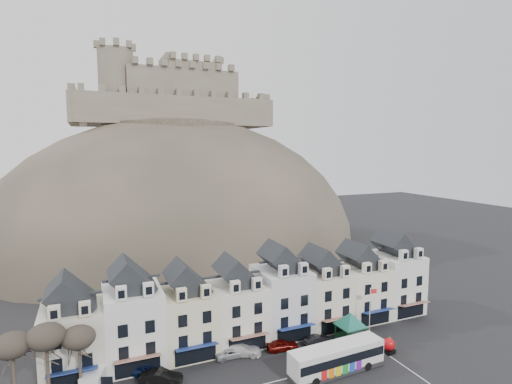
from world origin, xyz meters
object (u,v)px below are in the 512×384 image
Objects in this scene: bus at (337,357)px; red_buoy at (389,345)px; car_maroon at (282,345)px; car_silver at (231,352)px; car_white at (240,349)px; car_black at (161,378)px; flagpole at (370,309)px; white_van at (96,376)px; car_navy at (147,369)px; car_charcoal at (317,340)px; bus_shelter at (350,320)px.

red_buoy is (8.75, 1.15, -0.87)m from bus.
red_buoy reaches higher than car_maroon.
car_silver is 0.80× the size of car_white.
car_black is (-28.23, 4.47, -0.22)m from red_buoy.
flagpole is 20.12m from car_silver.
flagpole is at bearing 15.85° from white_van.
car_white reaches higher than car_navy.
flagpole is 1.31× the size of car_white.
car_black reaches higher than car_charcoal.
red_buoy reaches higher than car_silver.
car_silver is (-10.28, 8.12, -1.26)m from bus.
car_silver is 1.21m from car_white.
car_white is at bearing 19.69° from white_van.
red_buoy is at bearing -76.04° from car_black.
car_black is at bearing 104.05° from car_silver.
car_white is 10.62m from car_charcoal.
car_white is at bearing -91.15° from car_silver.
car_white reaches higher than car_black.
car_black is (-25.19, 0.34, -2.54)m from bus_shelter.
bus is at bearing -148.65° from flagpole.
car_maroon is 5.04m from car_charcoal.
flagpole is at bearing 81.87° from red_buoy.
bus_shelter is at bearing -73.99° from car_navy.
white_van reaches higher than car_silver.
car_charcoal is at bearing -85.36° from car_maroon.
white_van is 1.31× the size of car_navy.
car_charcoal is (10.51, -1.49, -0.15)m from car_white.
car_black is 15.95m from car_maroon.
flagpole reaches higher than car_white.
white_van reaches higher than car_white.
red_buoy reaches higher than car_charcoal.
car_silver is 6.77m from car_maroon.
flagpole is (0.65, 4.58, 3.03)m from red_buoy.
red_buoy reaches higher than car_black.
bus_shelter is 1.25× the size of car_white.
car_black is at bearing 86.68° from car_charcoal.
flagpole is 1.36× the size of white_van.
car_charcoal is at bearing 173.56° from flagpole.
white_van reaches higher than car_maroon.
white_van reaches higher than car_black.
bus_shelter is 5.23m from car_charcoal.
car_charcoal is at bearing -71.70° from car_navy.
white_van is (-31.87, 2.84, -2.23)m from bus_shelter.
flagpole is at bearing -72.58° from car_white.
bus is at bearing -172.51° from red_buoy.
car_maroon is (15.89, 1.44, -0.07)m from car_black.
car_charcoal is at bearing 143.18° from red_buoy.
white_van is 1.10× the size of car_black.
white_van reaches higher than car_charcoal.
flagpole is 35.76m from white_van.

